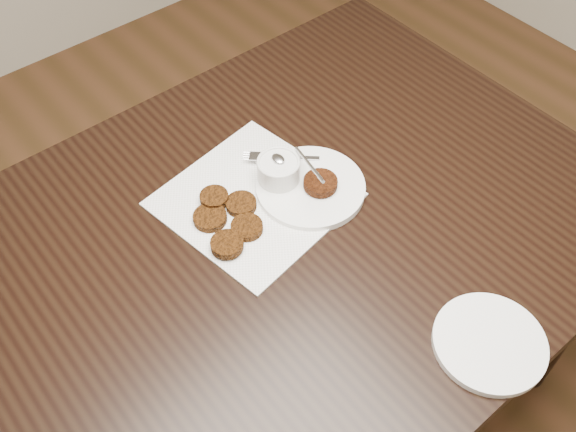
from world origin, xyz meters
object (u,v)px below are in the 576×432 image
at_px(plate_empty, 490,343).
at_px(table, 251,352).
at_px(napkin, 254,199).
at_px(plate_with_patty, 311,185).
at_px(sauce_ramekin, 278,161).

bearing_deg(plate_empty, table, 116.97).
distance_m(napkin, plate_with_patty, 0.11).
relative_size(napkin, plate_empty, 1.69).
distance_m(table, plate_with_patty, 0.44).
bearing_deg(napkin, table, -136.90).
height_order(sauce_ramekin, plate_empty, sauce_ramekin).
relative_size(napkin, plate_with_patty, 1.47).
bearing_deg(table, plate_empty, -63.03).
xyz_separation_m(table, plate_empty, (0.21, -0.40, 0.38)).
bearing_deg(plate_with_patty, plate_empty, -89.52).
bearing_deg(napkin, plate_empty, -77.96).
xyz_separation_m(sauce_ramekin, plate_with_patty, (0.04, -0.05, -0.05)).
relative_size(table, napkin, 4.74).
height_order(sauce_ramekin, plate_with_patty, sauce_ramekin).
bearing_deg(sauce_ramekin, plate_empty, -85.36).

